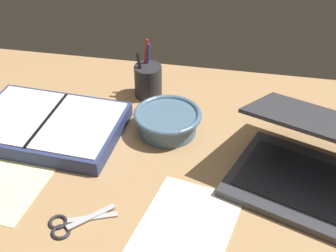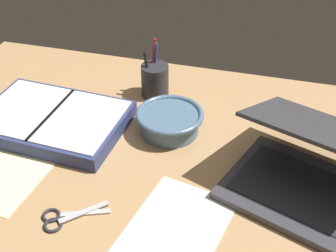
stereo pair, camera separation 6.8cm
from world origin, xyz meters
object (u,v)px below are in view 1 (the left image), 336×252
bowl (168,121)px  scissors (68,224)px  laptop (314,164)px  planner (48,126)px  pen_cup (148,81)px

bowl → scissors: size_ratio=1.27×
laptop → scissors: (-48.56, -22.14, -4.92)cm
planner → pen_cup: bearing=49.9°
pen_cup → scissors: (-5.24, -50.32, -4.41)cm
laptop → pen_cup: size_ratio=2.55×
laptop → scissors: bearing=-135.3°
bowl → scissors: (-13.84, -34.54, -2.99)cm
bowl → laptop: bearing=-19.7°
laptop → pen_cup: 51.68cm
laptop → scissors: laptop is taller
bowl → pen_cup: 18.02cm
pen_cup → planner: size_ratio=0.43×
scissors → laptop: bearing=-8.8°
scissors → pen_cup: bearing=50.8°
bowl → pen_cup: (-8.61, 15.77, 1.41)cm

